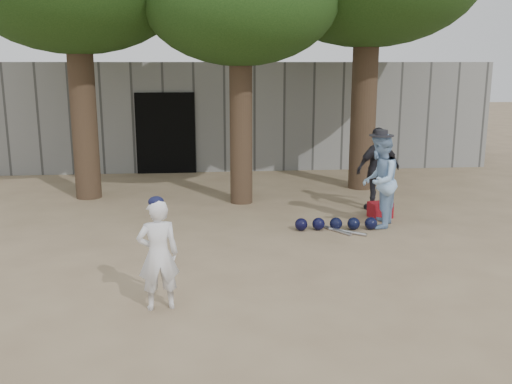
{
  "coord_description": "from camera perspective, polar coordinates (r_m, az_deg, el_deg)",
  "views": [
    {
      "loc": [
        -0.28,
        -7.87,
        2.97
      ],
      "look_at": [
        0.6,
        1.0,
        0.95
      ],
      "focal_mm": 40.0,
      "sensor_mm": 36.0,
      "label": 1
    }
  ],
  "objects": [
    {
      "name": "spectator_blue",
      "position": [
        10.65,
        12.24,
        1.08
      ],
      "size": [
        0.96,
        1.05,
        1.73
      ],
      "primitive_type": "imported",
      "rotation": [
        0.0,
        0.0,
        4.24
      ],
      "color": "#92B9E3",
      "rests_on": "ground"
    },
    {
      "name": "helmet_row",
      "position": [
        10.48,
        8.01,
        -3.17
      ],
      "size": [
        1.51,
        0.29,
        0.23
      ],
      "color": "black",
      "rests_on": "ground"
    },
    {
      "name": "bat_pile",
      "position": [
        10.36,
        8.57,
        -3.87
      ],
      "size": [
        0.69,
        0.69,
        0.06
      ],
      "color": "#ADABB2",
      "rests_on": "ground"
    },
    {
      "name": "spectator_dark",
      "position": [
        11.91,
        12.12,
        2.25
      ],
      "size": [
        1.08,
        0.69,
        1.71
      ],
      "primitive_type": "imported",
      "rotation": [
        0.0,
        0.0,
        3.44
      ],
      "color": "black",
      "rests_on": "ground"
    },
    {
      "name": "back_building",
      "position": [
        18.26,
        -4.83,
        8.11
      ],
      "size": [
        16.0,
        5.24,
        3.0
      ],
      "color": "gray",
      "rests_on": "ground"
    },
    {
      "name": "red_bag",
      "position": [
        11.48,
        12.31,
        -1.75
      ],
      "size": [
        0.47,
        0.39,
        0.3
      ],
      "primitive_type": "cube",
      "rotation": [
        0.0,
        0.0,
        0.18
      ],
      "color": "maroon",
      "rests_on": "ground"
    },
    {
      "name": "boy_player",
      "position": [
        7.06,
        -9.75,
        -6.21
      ],
      "size": [
        0.56,
        0.42,
        1.39
      ],
      "primitive_type": "imported",
      "rotation": [
        0.0,
        0.0,
        3.32
      ],
      "color": "white",
      "rests_on": "ground"
    },
    {
      "name": "ground",
      "position": [
        8.42,
        -3.42,
        -7.92
      ],
      "size": [
        70.0,
        70.0,
        0.0
      ],
      "primitive_type": "plane",
      "color": "#937C5E",
      "rests_on": "ground"
    }
  ]
}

